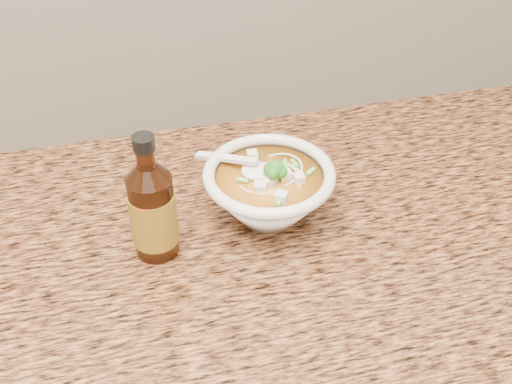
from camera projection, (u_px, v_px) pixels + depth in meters
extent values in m
cube|color=beige|center=(29.00, 9.00, 0.99)|extent=(4.00, 0.02, 0.50)
cube|color=#9C6739|center=(64.00, 275.00, 0.93)|extent=(4.00, 0.68, 0.04)
cylinder|color=white|center=(269.00, 213.00, 0.99)|extent=(0.08, 0.08, 0.01)
torus|color=white|center=(269.00, 174.00, 0.94)|extent=(0.20, 0.20, 0.02)
torus|color=beige|center=(265.00, 178.00, 0.95)|extent=(0.12, 0.12, 0.00)
torus|color=beige|center=(263.00, 179.00, 0.95)|extent=(0.11, 0.11, 0.00)
torus|color=beige|center=(276.00, 175.00, 0.96)|extent=(0.09, 0.09, 0.00)
torus|color=beige|center=(276.00, 172.00, 0.97)|extent=(0.10, 0.10, 0.00)
torus|color=beige|center=(267.00, 180.00, 0.95)|extent=(0.06, 0.06, 0.00)
torus|color=beige|center=(278.00, 183.00, 0.95)|extent=(0.07, 0.07, 0.00)
torus|color=beige|center=(278.00, 182.00, 0.95)|extent=(0.08, 0.08, 0.00)
torus|color=beige|center=(261.00, 188.00, 0.95)|extent=(0.09, 0.09, 0.00)
torus|color=beige|center=(269.00, 178.00, 0.97)|extent=(0.14, 0.14, 0.00)
cube|color=silver|center=(267.00, 190.00, 0.92)|extent=(0.02, 0.02, 0.02)
cube|color=silver|center=(280.00, 165.00, 0.96)|extent=(0.02, 0.02, 0.01)
cube|color=silver|center=(259.00, 194.00, 0.91)|extent=(0.02, 0.02, 0.02)
cube|color=silver|center=(296.00, 162.00, 0.97)|extent=(0.02, 0.02, 0.02)
cube|color=silver|center=(250.00, 156.00, 0.98)|extent=(0.02, 0.02, 0.02)
cube|color=silver|center=(260.00, 192.00, 0.92)|extent=(0.02, 0.02, 0.01)
ellipsoid|color=#196014|center=(274.00, 171.00, 0.93)|extent=(0.04, 0.04, 0.03)
cylinder|color=#69CF4F|center=(233.00, 168.00, 0.96)|extent=(0.02, 0.02, 0.01)
cylinder|color=#69CF4F|center=(250.00, 157.00, 0.98)|extent=(0.02, 0.01, 0.01)
cylinder|color=#69CF4F|center=(294.00, 162.00, 0.97)|extent=(0.02, 0.01, 0.01)
cylinder|color=#69CF4F|center=(240.00, 176.00, 0.94)|extent=(0.02, 0.02, 0.01)
cylinder|color=#69CF4F|center=(257.00, 154.00, 0.99)|extent=(0.02, 0.02, 0.01)
cylinder|color=#69CF4F|center=(267.00, 165.00, 0.96)|extent=(0.02, 0.02, 0.01)
ellipsoid|color=white|center=(256.00, 171.00, 0.95)|extent=(0.04, 0.04, 0.02)
cube|color=white|center=(226.00, 158.00, 0.97)|extent=(0.09, 0.08, 0.03)
cylinder|color=#3B1808|center=(153.00, 216.00, 0.90)|extent=(0.08, 0.08, 0.13)
cylinder|color=#3B1808|center=(146.00, 158.00, 0.83)|extent=(0.03, 0.03, 0.03)
cylinder|color=black|center=(144.00, 143.00, 0.82)|extent=(0.04, 0.04, 0.02)
cylinder|color=red|center=(154.00, 217.00, 0.90)|extent=(0.08, 0.08, 0.08)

